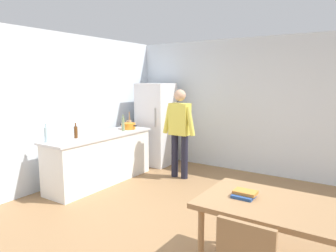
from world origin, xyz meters
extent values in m
plane|color=#936D47|center=(0.00, 0.00, 0.00)|extent=(14.00, 14.00, 0.00)
cube|color=silver|center=(0.00, 3.00, 1.35)|extent=(6.40, 0.12, 2.70)
cube|color=silver|center=(-2.60, 0.20, 1.35)|extent=(0.12, 5.60, 2.70)
cube|color=white|center=(-2.00, 0.80, 0.43)|extent=(0.60, 2.12, 0.86)
cube|color=silver|center=(-2.00, 0.80, 0.88)|extent=(0.64, 2.20, 0.04)
cube|color=white|center=(-1.90, 2.40, 0.90)|extent=(0.70, 0.64, 1.80)
cylinder|color=#B2B2B7|center=(-1.68, 2.06, 1.10)|extent=(0.02, 0.02, 0.40)
cylinder|color=#1E1E2D|center=(-1.06, 1.85, 0.42)|extent=(0.13, 0.13, 0.84)
cylinder|color=#1E1E2D|center=(-0.84, 1.85, 0.42)|extent=(0.13, 0.13, 0.84)
cube|color=#D8CC4C|center=(-0.95, 1.85, 1.14)|extent=(0.38, 0.22, 0.60)
sphere|color=tan|center=(-0.95, 1.85, 1.59)|extent=(0.22, 0.22, 0.22)
cylinder|color=#D8CC4C|center=(-1.20, 1.81, 1.12)|extent=(0.20, 0.09, 0.55)
cylinder|color=#D8CC4C|center=(-0.70, 1.81, 1.12)|extent=(0.20, 0.09, 0.55)
cube|color=#9E754C|center=(1.40, -0.30, 0.72)|extent=(1.40, 0.90, 0.05)
cylinder|color=#9E754C|center=(0.80, -0.65, 0.35)|extent=(0.06, 0.06, 0.70)
cylinder|color=#9E754C|center=(0.80, 0.05, 0.35)|extent=(0.06, 0.06, 0.70)
cube|color=#9E754C|center=(1.40, -1.16, 0.70)|extent=(0.42, 0.04, 0.42)
cylinder|color=orange|center=(-1.97, 1.55, 0.96)|extent=(0.28, 0.28, 0.12)
cube|color=black|center=(-2.14, 1.55, 0.98)|extent=(0.06, 0.03, 0.02)
cube|color=black|center=(-1.80, 1.55, 0.98)|extent=(0.06, 0.03, 0.02)
cylinder|color=tan|center=(-2.13, 1.76, 0.97)|extent=(0.11, 0.11, 0.14)
cylinder|color=olive|center=(-2.11, 1.76, 1.11)|extent=(0.02, 0.05, 0.22)
cylinder|color=olive|center=(-2.11, 1.75, 1.11)|extent=(0.02, 0.04, 0.22)
cylinder|color=gray|center=(-1.88, 1.30, 1.03)|extent=(0.06, 0.06, 0.26)
cylinder|color=gray|center=(-1.88, 1.30, 1.19)|extent=(0.02, 0.02, 0.06)
cylinder|color=silver|center=(-2.18, -0.17, 1.02)|extent=(0.07, 0.07, 0.24)
cylinder|color=silver|center=(-2.18, -0.17, 1.17)|extent=(0.03, 0.03, 0.06)
cylinder|color=#5B3314|center=(-2.08, 0.32, 1.00)|extent=(0.06, 0.06, 0.20)
cylinder|color=#5B3314|center=(-2.08, 0.32, 1.13)|extent=(0.02, 0.02, 0.06)
cube|color=#284C8E|center=(1.09, -0.33, 0.76)|extent=(0.20, 0.17, 0.03)
cube|color=orange|center=(1.09, -0.29, 0.79)|extent=(0.22, 0.15, 0.03)
camera|label=1|loc=(2.05, -3.12, 1.89)|focal=33.11mm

